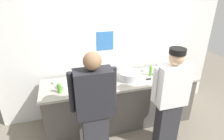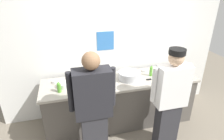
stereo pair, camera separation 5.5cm
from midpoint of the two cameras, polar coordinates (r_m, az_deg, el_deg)
The scene contains 18 objects.
ground_plane at distance 3.51m, azimuth 3.78°, elevation -18.75°, with size 9.00×9.00×0.00m, color slate.
wall_back at distance 3.53m, azimuth -0.25°, elevation 7.54°, with size 4.18×0.11×2.72m.
prep_counter at distance 3.51m, azimuth 1.93°, elevation -9.33°, with size 2.66×0.72×0.89m.
chef_near_left at distance 2.56m, azimuth -5.88°, elevation -11.68°, with size 0.62×0.24×1.70m.
chef_center at distance 2.93m, azimuth 16.59°, elevation -8.07°, with size 0.60×0.24×1.64m.
plate_stack_front at distance 3.12m, azimuth -14.51°, elevation -4.47°, with size 0.19×0.19×0.08m.
plate_stack_rear at distance 3.28m, azimuth -4.31°, elevation -2.17°, with size 0.24×0.24×0.08m.
mixing_bowl_steel at distance 3.28m, azimuth 4.54°, elevation -1.61°, with size 0.36×0.36×0.14m, color #B7BABF.
sheet_tray at distance 3.62m, azimuth 15.77°, elevation -0.89°, with size 0.52×0.32×0.02m, color #B7BABF.
squeeze_bottle_primary at distance 2.99m, azimuth -16.05°, elevation -5.07°, with size 0.06×0.06×0.18m.
squeeze_bottle_secondary at distance 3.08m, azimuth -7.97°, elevation -3.37°, with size 0.06×0.06×0.18m.
squeeze_bottle_spare at distance 3.45m, azimuth 11.07°, elevation -0.16°, with size 0.05×0.05×0.20m.
ramekin_green_sauce at distance 3.29m, azimuth -17.14°, elevation -3.52°, with size 0.10×0.10×0.04m.
ramekin_red_sauce at distance 3.62m, azimuth 9.35°, elevation -0.08°, with size 0.10×0.10×0.04m.
ramekin_orange_sauce at distance 3.07m, azimuth -0.52°, elevation -4.56°, with size 0.09×0.09×0.04m.
ramekin_yellow_sauce at distance 3.52m, azimuth 7.14°, elevation -0.70°, with size 0.11×0.11×0.04m.
deli_cup at distance 3.16m, azimuth -1.78°, elevation -3.02°, with size 0.09×0.09×0.10m, color white.
chefs_knife at distance 3.36m, azimuth 11.52°, elevation -2.57°, with size 0.27×0.03×0.02m.
Camera 1 is at (-0.91, -2.36, 2.43)m, focal length 30.52 mm.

